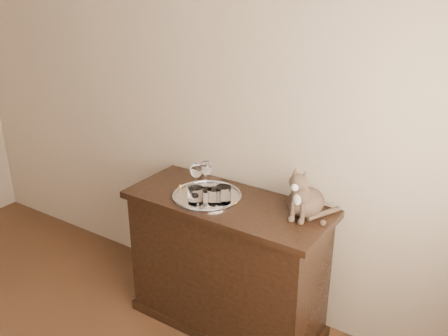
# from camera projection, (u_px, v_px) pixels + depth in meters

# --- Properties ---
(wall_back) EXTENTS (4.00, 0.10, 2.70)m
(wall_back) POSITION_uv_depth(u_px,v_px,m) (176.00, 90.00, 3.18)
(wall_back) COLOR #BFAB8F
(wall_back) RESTS_ON ground
(sideboard) EXTENTS (1.20, 0.50, 0.85)m
(sideboard) POSITION_uv_depth(u_px,v_px,m) (227.00, 264.00, 2.99)
(sideboard) COLOR black
(sideboard) RESTS_ON ground
(tray) EXTENTS (0.40, 0.40, 0.01)m
(tray) POSITION_uv_depth(u_px,v_px,m) (207.00, 197.00, 2.87)
(tray) COLOR silver
(tray) RESTS_ON sideboard
(wine_glass_a) EXTENTS (0.07, 0.07, 0.18)m
(wine_glass_a) POSITION_uv_depth(u_px,v_px,m) (206.00, 175.00, 2.93)
(wine_glass_a) COLOR white
(wine_glass_a) RESTS_ON tray
(wine_glass_b) EXTENTS (0.07, 0.07, 0.19)m
(wine_glass_b) POSITION_uv_depth(u_px,v_px,m) (206.00, 176.00, 2.91)
(wine_glass_b) COLOR white
(wine_glass_b) RESTS_ON tray
(wine_glass_c) EXTENTS (0.07, 0.07, 0.19)m
(wine_glass_c) POSITION_uv_depth(u_px,v_px,m) (196.00, 178.00, 2.87)
(wine_glass_c) COLOR silver
(wine_glass_c) RESTS_ON tray
(tumbler_a) EXTENTS (0.08, 0.08, 0.09)m
(tumbler_a) POSITION_uv_depth(u_px,v_px,m) (215.00, 196.00, 2.76)
(tumbler_a) COLOR white
(tumbler_a) RESTS_ON tray
(tumbler_b) EXTENTS (0.09, 0.09, 0.10)m
(tumbler_b) POSITION_uv_depth(u_px,v_px,m) (195.00, 196.00, 2.76)
(tumbler_b) COLOR silver
(tumbler_b) RESTS_ON tray
(tumbler_c) EXTENTS (0.09, 0.09, 0.10)m
(tumbler_c) POSITION_uv_depth(u_px,v_px,m) (223.00, 195.00, 2.77)
(tumbler_c) COLOR silver
(tumbler_c) RESTS_ON tray
(cat) EXTENTS (0.30, 0.28, 0.30)m
(cat) POSITION_uv_depth(u_px,v_px,m) (307.00, 189.00, 2.63)
(cat) COLOR brown
(cat) RESTS_ON sideboard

